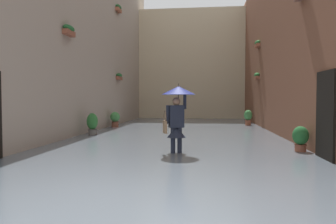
{
  "coord_description": "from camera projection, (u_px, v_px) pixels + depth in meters",
  "views": [
    {
      "loc": [
        -1.03,
        4.25,
        1.53
      ],
      "look_at": [
        -0.11,
        -3.61,
        1.21
      ],
      "focal_mm": 34.03,
      "sensor_mm": 36.0,
      "label": 1
    }
  ],
  "objects": [
    {
      "name": "ground_plane",
      "position": [
        181.0,
        134.0,
        13.92
      ],
      "size": [
        60.0,
        60.0,
        0.0
      ],
      "primitive_type": "plane",
      "color": "slate"
    },
    {
      "name": "flood_water",
      "position": [
        181.0,
        133.0,
        13.92
      ],
      "size": [
        8.57,
        25.19,
        0.11
      ],
      "primitive_type": "cube",
      "color": "slate",
      "rests_on": "ground_plane"
    },
    {
      "name": "building_facade_left",
      "position": [
        296.0,
        34.0,
        13.19
      ],
      "size": [
        2.04,
        23.19,
        8.48
      ],
      "color": "brown",
      "rests_on": "ground_plane"
    },
    {
      "name": "building_facade_right",
      "position": [
        75.0,
        23.0,
        14.27
      ],
      "size": [
        2.04,
        23.19,
        9.91
      ],
      "color": "#A89989",
      "rests_on": "ground_plane"
    },
    {
      "name": "building_facade_far",
      "position": [
        192.0,
        65.0,
        24.17
      ],
      "size": [
        11.37,
        1.8,
        8.18
      ],
      "primitive_type": "cube",
      "color": "beige",
      "rests_on": "ground_plane"
    },
    {
      "name": "person_wading",
      "position": [
        177.0,
        108.0,
        8.36
      ],
      "size": [
        0.9,
        0.9,
        1.94
      ],
      "color": "#2D2319",
      "rests_on": "ground_plane"
    },
    {
      "name": "potted_plant_far_left",
      "position": [
        301.0,
        139.0,
        8.64
      ],
      "size": [
        0.43,
        0.43,
        0.79
      ],
      "color": "brown",
      "rests_on": "ground_plane"
    },
    {
      "name": "potted_plant_near_right",
      "position": [
        115.0,
        119.0,
        16.18
      ],
      "size": [
        0.49,
        0.49,
        0.87
      ],
      "color": "brown",
      "rests_on": "ground_plane"
    },
    {
      "name": "potted_plant_near_left",
      "position": [
        248.0,
        117.0,
        17.32
      ],
      "size": [
        0.44,
        0.44,
        0.94
      ],
      "color": "#9E563D",
      "rests_on": "ground_plane"
    },
    {
      "name": "potted_plant_mid_right",
      "position": [
        92.0,
        124.0,
        12.64
      ],
      "size": [
        0.44,
        0.44,
        0.97
      ],
      "color": "#66605B",
      "rests_on": "ground_plane"
    }
  ]
}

